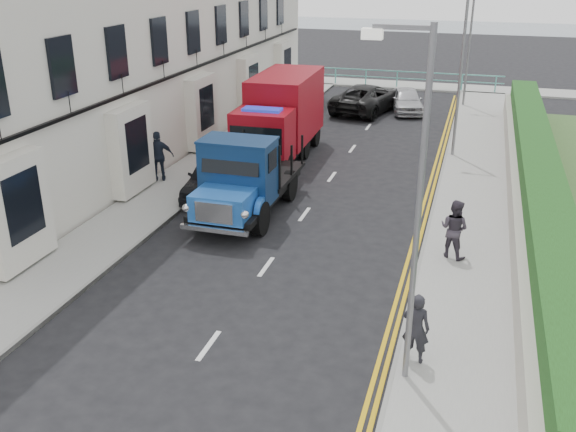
% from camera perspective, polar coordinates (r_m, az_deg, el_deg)
% --- Properties ---
extents(ground, '(120.00, 120.00, 0.00)m').
position_cam_1_polar(ground, '(16.10, -4.24, -7.62)').
color(ground, black).
rests_on(ground, ground).
extents(pavement_west, '(2.40, 38.00, 0.12)m').
position_cam_1_polar(pavement_west, '(25.56, -8.06, 3.98)').
color(pavement_west, gray).
rests_on(pavement_west, ground).
extents(pavement_east, '(2.60, 38.00, 0.12)m').
position_cam_1_polar(pavement_east, '(23.38, 16.11, 1.53)').
color(pavement_east, gray).
rests_on(pavement_east, ground).
extents(promenade, '(30.00, 2.50, 0.12)m').
position_cam_1_polar(promenade, '(43.03, 9.77, 11.39)').
color(promenade, gray).
rests_on(promenade, ground).
extents(sea_plane, '(120.00, 120.00, 0.00)m').
position_cam_1_polar(sea_plane, '(73.60, 13.10, 15.57)').
color(sea_plane, slate).
rests_on(sea_plane, ground).
extents(garden_east, '(1.45, 28.00, 1.75)m').
position_cam_1_polar(garden_east, '(23.20, 21.03, 2.94)').
color(garden_east, '#B2AD9E').
rests_on(garden_east, ground).
extents(seafront_railing, '(13.00, 0.08, 1.11)m').
position_cam_1_polar(seafront_railing, '(42.16, 9.66, 11.90)').
color(seafront_railing, '#59B2A5').
rests_on(seafront_railing, ground).
extents(lamp_near, '(1.23, 0.18, 7.00)m').
position_cam_1_polar(lamp_near, '(11.73, 11.04, 1.82)').
color(lamp_near, slate).
rests_on(lamp_near, ground).
extents(lamp_mid, '(1.23, 0.18, 7.00)m').
position_cam_1_polar(lamp_mid, '(27.29, 14.93, 13.15)').
color(lamp_mid, slate).
rests_on(lamp_mid, ground).
extents(lamp_far, '(1.23, 0.18, 7.00)m').
position_cam_1_polar(lamp_far, '(37.21, 15.72, 15.37)').
color(lamp_far, slate).
rests_on(lamp_far, ground).
extents(bedford_lorry, '(2.33, 5.73, 2.69)m').
position_cam_1_polar(bedford_lorry, '(20.43, -4.22, 2.90)').
color(bedford_lorry, black).
rests_on(bedford_lorry, ground).
extents(red_lorry, '(2.38, 6.58, 3.41)m').
position_cam_1_polar(red_lorry, '(26.68, -0.60, 8.91)').
color(red_lorry, black).
rests_on(red_lorry, ground).
extents(parked_car_front, '(1.97, 4.08, 1.34)m').
position_cam_1_polar(parked_car_front, '(22.95, -6.61, 3.52)').
color(parked_car_front, black).
rests_on(parked_car_front, ground).
extents(parked_car_mid, '(1.71, 4.10, 1.32)m').
position_cam_1_polar(parked_car_mid, '(23.66, -3.24, 4.18)').
color(parked_car_mid, teal).
rests_on(parked_car_mid, ground).
extents(parked_car_rear, '(2.07, 4.68, 1.34)m').
position_cam_1_polar(parked_car_rear, '(29.13, -1.30, 7.73)').
color(parked_car_rear, '#B9B9BE').
rests_on(parked_car_rear, ground).
extents(seafront_car_left, '(3.60, 5.78, 1.49)m').
position_cam_1_polar(seafront_car_left, '(35.47, 7.06, 10.36)').
color(seafront_car_left, black).
rests_on(seafront_car_left, ground).
extents(seafront_car_right, '(2.37, 4.07, 1.30)m').
position_cam_1_polar(seafront_car_right, '(35.71, 10.50, 10.09)').
color(seafront_car_right, '#B0B1B5').
rests_on(seafront_car_right, ground).
extents(pedestrian_east_near, '(0.60, 0.43, 1.56)m').
position_cam_1_polar(pedestrian_east_near, '(13.61, 11.30, -9.73)').
color(pedestrian_east_near, '#222228').
rests_on(pedestrian_east_near, pavement_east).
extents(pedestrian_east_far, '(1.01, 0.92, 1.68)m').
position_cam_1_polar(pedestrian_east_far, '(18.31, 14.55, -1.10)').
color(pedestrian_east_far, '#3A333F').
rests_on(pedestrian_east_far, pavement_east).
extents(pedestrian_west_near, '(1.19, 0.90, 1.87)m').
position_cam_1_polar(pedestrian_west_near, '(24.28, -11.42, 5.23)').
color(pedestrian_west_near, black).
rests_on(pedestrian_west_near, pavement_west).
extents(pedestrian_west_far, '(0.92, 0.82, 1.57)m').
position_cam_1_polar(pedestrian_west_far, '(31.67, -2.31, 9.37)').
color(pedestrian_west_far, '#433730').
rests_on(pedestrian_west_far, pavement_west).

